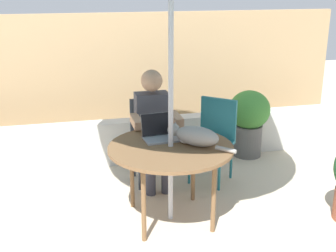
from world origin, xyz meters
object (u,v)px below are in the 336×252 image
(patio_table, at_px, (171,152))
(laptop, at_px, (159,131))
(person_seated, at_px, (153,123))
(cat, at_px, (194,136))
(chair_empty, at_px, (215,134))
(potted_plant_near_fence, at_px, (249,118))
(chair_occupied, at_px, (151,134))

(patio_table, xyz_separation_m, laptop, (-0.05, 0.23, 0.12))
(person_seated, distance_m, cat, 0.80)
(chair_empty, distance_m, person_seated, 0.68)
(laptop, relative_size, potted_plant_near_fence, 0.39)
(chair_occupied, xyz_separation_m, cat, (0.20, -0.92, 0.28))
(chair_empty, height_order, person_seated, person_seated)
(chair_empty, relative_size, potted_plant_near_fence, 1.08)
(chair_occupied, xyz_separation_m, laptop, (-0.05, -0.67, 0.26))
(patio_table, height_order, person_seated, person_seated)
(chair_occupied, height_order, potted_plant_near_fence, chair_occupied)
(potted_plant_near_fence, bearing_deg, chair_occupied, -163.98)
(patio_table, relative_size, chair_occupied, 1.24)
(person_seated, height_order, cat, person_seated)
(person_seated, bearing_deg, patio_table, -90.00)
(patio_table, distance_m, chair_empty, 1.00)
(patio_table, xyz_separation_m, chair_empty, (0.66, 0.74, -0.14))
(patio_table, height_order, potted_plant_near_fence, potted_plant_near_fence)
(patio_table, xyz_separation_m, cat, (0.20, -0.02, 0.14))
(chair_empty, relative_size, cat, 1.78)
(person_seated, bearing_deg, laptop, -95.76)
(chair_empty, bearing_deg, laptop, -144.38)
(laptop, bearing_deg, person_seated, 84.24)
(person_seated, height_order, laptop, person_seated)
(laptop, bearing_deg, chair_empty, 35.62)
(patio_table, distance_m, laptop, 0.26)
(patio_table, xyz_separation_m, person_seated, (0.00, 0.74, 0.03))
(cat, relative_size, potted_plant_near_fence, 0.60)
(person_seated, bearing_deg, potted_plant_near_fence, 22.25)
(cat, height_order, potted_plant_near_fence, cat)
(chair_empty, distance_m, cat, 0.93)
(cat, bearing_deg, laptop, 136.01)
(person_seated, distance_m, laptop, 0.52)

